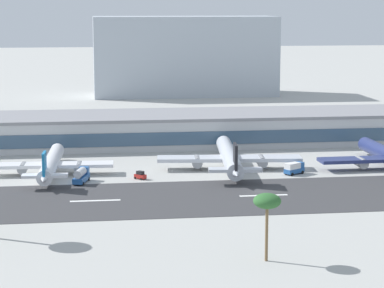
# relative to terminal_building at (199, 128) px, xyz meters

# --- Properties ---
(ground_plane) EXTENTS (1400.00, 1400.00, 0.00)m
(ground_plane) POSITION_rel_terminal_building_xyz_m (5.13, -71.83, -5.18)
(ground_plane) COLOR #A8A8A3
(runway_strip) EXTENTS (800.00, 36.25, 0.08)m
(runway_strip) POSITION_rel_terminal_building_xyz_m (5.13, -76.08, -5.14)
(runway_strip) COLOR #38383A
(runway_strip) RESTS_ON ground_plane
(runway_centreline_dash_3) EXTENTS (12.00, 1.20, 0.01)m
(runway_centreline_dash_3) POSITION_rel_terminal_building_xyz_m (-35.46, -76.08, -5.09)
(runway_centreline_dash_3) COLOR white
(runway_centreline_dash_3) RESTS_ON runway_strip
(runway_centreline_dash_4) EXTENTS (12.00, 1.20, 0.01)m
(runway_centreline_dash_4) POSITION_rel_terminal_building_xyz_m (5.50, -76.08, -5.09)
(runway_centreline_dash_4) COLOR white
(runway_centreline_dash_4) RESTS_ON runway_strip
(terminal_building) EXTENTS (208.38, 29.69, 10.35)m
(terminal_building) POSITION_rel_terminal_building_xyz_m (0.00, 0.00, 0.00)
(terminal_building) COLOR #B7BABC
(terminal_building) RESTS_ON ground_plane
(distant_hotel_block) EXTENTS (93.17, 33.98, 40.36)m
(distant_hotel_block) POSITION_rel_terminal_building_xyz_m (12.86, 146.26, 15.00)
(distant_hotel_block) COLOR #A8B2BC
(distant_hotel_block) RESTS_ON ground_plane
(airliner_blue_tail_gate_0) EXTENTS (34.23, 45.71, 9.54)m
(airliner_blue_tail_gate_0) POSITION_rel_terminal_building_xyz_m (-47.18, -45.49, -2.14)
(airliner_blue_tail_gate_0) COLOR silver
(airliner_blue_tail_gate_0) RESTS_ON ground_plane
(airliner_black_tail_gate_1) EXTENTS (41.34, 51.36, 10.73)m
(airliner_black_tail_gate_1) POSITION_rel_terminal_building_xyz_m (2.65, -44.55, -1.76)
(airliner_black_tail_gate_1) COLOR silver
(airliner_black_tail_gate_1) RESTS_ON ground_plane
(service_fuel_truck_0) EXTENTS (4.62, 8.88, 3.95)m
(service_fuel_truck_0) POSITION_rel_terminal_building_xyz_m (-38.89, -55.91, -3.15)
(service_fuel_truck_0) COLOR #23569E
(service_fuel_truck_0) RESTS_ON ground_plane
(service_box_truck_1) EXTENTS (6.33, 5.32, 3.25)m
(service_box_truck_1) POSITION_rel_terminal_building_xyz_m (19.31, -52.65, -3.39)
(service_box_truck_1) COLOR #23569E
(service_box_truck_1) RESTS_ON ground_plane
(service_baggage_tug_2) EXTENTS (3.37, 3.42, 2.20)m
(service_baggage_tug_2) POSITION_rel_terminal_building_xyz_m (-23.23, -53.44, -4.13)
(service_baggage_tug_2) COLOR #B2231E
(service_baggage_tug_2) RESTS_ON ground_plane
(palm_tree_2) EXTENTS (5.06, 5.06, 12.64)m
(palm_tree_2) POSITION_rel_terminal_building_xyz_m (-4.92, -125.26, 5.80)
(palm_tree_2) COLOR brown
(palm_tree_2) RESTS_ON ground_plane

